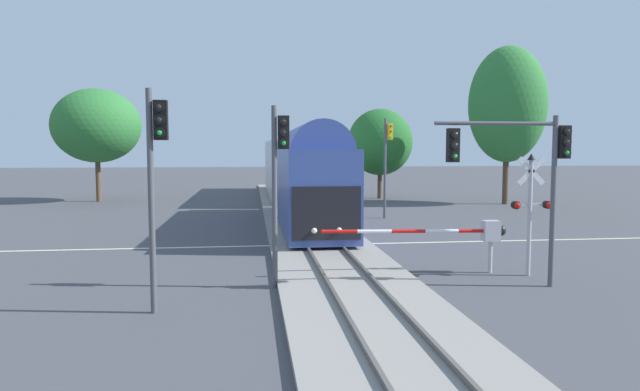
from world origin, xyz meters
TOP-DOWN VIEW (x-y plane):
  - ground_plane at (0.00, 0.00)m, footprint 220.00×220.00m
  - road_centre_stripe at (0.00, 0.00)m, footprint 44.00×0.20m
  - railway_track at (0.00, 0.00)m, footprint 4.40×80.00m
  - commuter_train at (0.00, 15.13)m, footprint 3.04×38.12m
  - crossing_gate_near at (4.37, -6.31)m, footprint 6.39×0.40m
  - crossing_signal_mast at (6.22, -6.92)m, footprint 1.36×0.44m
  - traffic_signal_near_left at (-5.35, -9.79)m, footprint 0.53×0.38m
  - traffic_signal_near_right at (5.10, -8.40)m, footprint 4.22×0.38m
  - traffic_signal_far_side at (5.27, 9.04)m, footprint 0.53×0.38m
  - traffic_signal_median at (-2.12, -7.49)m, footprint 0.53×0.38m
  - pine_left_background at (-15.23, 22.57)m, footprint 6.90×6.90m
  - elm_centre_background at (7.98, 22.69)m, footprint 5.52×5.52m
  - maple_right_background at (16.46, 16.62)m, footprint 5.83×5.83m

SIDE VIEW (x-z plane):
  - ground_plane at x=0.00m, z-range 0.00..0.00m
  - road_centre_stripe at x=0.00m, z-range 0.00..0.01m
  - railway_track at x=0.00m, z-range -0.06..0.26m
  - crossing_gate_near at x=4.37m, z-range 0.50..2.30m
  - crossing_signal_mast at x=6.22m, z-range 0.45..4.53m
  - commuter_train at x=0.00m, z-range 0.21..5.37m
  - traffic_signal_median at x=-2.12m, z-range 0.94..6.47m
  - traffic_signal_near_left at x=-5.35m, z-range 0.97..6.73m
  - traffic_signal_near_right at x=5.10m, z-range 1.31..6.55m
  - traffic_signal_far_side at x=5.27m, z-range 1.02..7.11m
  - elm_centre_background at x=7.98m, z-range 0.99..8.65m
  - pine_left_background at x=-15.23m, z-range 1.56..10.61m
  - maple_right_background at x=16.46m, z-range 1.60..13.62m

